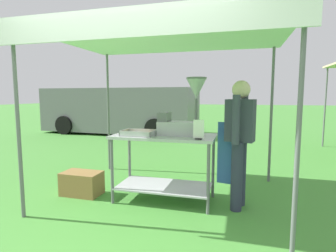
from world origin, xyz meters
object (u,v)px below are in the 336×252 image
object	(u,v)px
stall_canopy	(166,39)
vendor	(239,138)
menu_sign	(199,131)
donut_cart	(164,154)
donut_tray	(139,134)
supply_crate	(82,183)
donut_fryer	(184,114)
van_grey	(120,110)

from	to	relation	value
stall_canopy	vendor	distance (m)	1.59
stall_canopy	menu_sign	distance (m)	1.31
donut_cart	menu_sign	distance (m)	0.66
donut_tray	supply_crate	world-z (taller)	donut_tray
donut_fryer	menu_sign	size ratio (longest dim) A/B	3.20
donut_cart	supply_crate	size ratio (longest dim) A/B	2.44
supply_crate	van_grey	size ratio (longest dim) A/B	0.10
donut_cart	menu_sign	size ratio (longest dim) A/B	5.74
donut_cart	donut_fryer	xyz separation A→B (m)	(0.26, 0.06, 0.55)
donut_tray	van_grey	size ratio (longest dim) A/B	0.07
donut_cart	donut_tray	xyz separation A→B (m)	(-0.30, -0.14, 0.28)
donut_fryer	van_grey	distance (m)	6.96
donut_fryer	supply_crate	xyz separation A→B (m)	(-1.47, -0.17, -1.02)
stall_canopy	donut_fryer	xyz separation A→B (m)	(0.26, -0.04, -0.98)
donut_tray	menu_sign	world-z (taller)	menu_sign
supply_crate	van_grey	bearing A→B (deg)	110.30
stall_canopy	van_grey	distance (m)	6.90
stall_canopy	donut_fryer	world-z (taller)	stall_canopy
donut_fryer	vendor	size ratio (longest dim) A/B	0.47
donut_cart	van_grey	distance (m)	6.87
donut_tray	donut_cart	bearing A→B (deg)	25.07
stall_canopy	van_grey	bearing A→B (deg)	120.52
donut_fryer	vendor	xyz separation A→B (m)	(0.71, -0.04, -0.28)
donut_tray	supply_crate	distance (m)	1.18
donut_fryer	supply_crate	distance (m)	1.80
stall_canopy	donut_cart	size ratio (longest dim) A/B	2.30
donut_fryer	vendor	distance (m)	0.77
donut_cart	donut_fryer	size ratio (longest dim) A/B	1.80
stall_canopy	van_grey	xyz separation A→B (m)	(-3.44, 5.84, -1.29)
supply_crate	van_grey	world-z (taller)	van_grey
donut_fryer	menu_sign	xyz separation A→B (m)	(0.24, -0.30, -0.19)
donut_cart	supply_crate	distance (m)	1.30
vendor	van_grey	xyz separation A→B (m)	(-4.42, 5.93, -0.02)
stall_canopy	donut_fryer	bearing A→B (deg)	-8.82
donut_fryer	van_grey	size ratio (longest dim) A/B	0.13
van_grey	supply_crate	bearing A→B (deg)	-69.70
stall_canopy	van_grey	size ratio (longest dim) A/B	0.53
stall_canopy	menu_sign	world-z (taller)	stall_canopy
stall_canopy	supply_crate	xyz separation A→B (m)	(-1.20, -0.21, -2.00)
donut_fryer	donut_tray	bearing A→B (deg)	-160.51
donut_cart	van_grey	size ratio (longest dim) A/B	0.23
donut_fryer	vendor	world-z (taller)	donut_fryer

